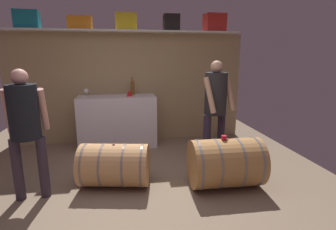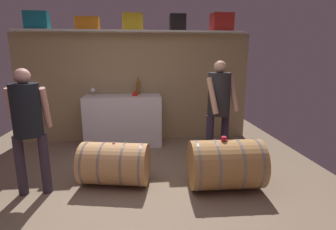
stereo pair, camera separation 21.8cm
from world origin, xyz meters
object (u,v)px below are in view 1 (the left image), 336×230
object	(u,v)px
work_cabinet	(118,121)
wine_barrel_near	(226,163)
toolcase_teal	(27,19)
wine_bottle_amber	(133,87)
tasting_cup	(224,138)
wine_glass	(86,91)
visitor_tasting	(216,101)
red_funnel	(130,93)
wine_barrel_far	(115,165)
winemaker_pouring	(25,122)
toolcase_red	(214,23)
toolcase_yellow	(126,22)
toolcase_black	(171,23)
toolcase_orange	(80,23)

from	to	relation	value
work_cabinet	wine_barrel_near	bearing A→B (deg)	-53.17
toolcase_teal	wine_barrel_near	size ratio (longest dim) A/B	0.42
wine_bottle_amber	tasting_cup	distance (m)	2.29
toolcase_teal	wine_glass	bearing A→B (deg)	-8.74
visitor_tasting	wine_barrel_near	bearing A→B (deg)	60.39
work_cabinet	red_funnel	size ratio (longest dim) A/B	12.38
wine_bottle_amber	wine_glass	xyz separation A→B (m)	(-0.85, -0.01, -0.06)
wine_barrel_far	work_cabinet	bearing A→B (deg)	100.19
red_funnel	winemaker_pouring	xyz separation A→B (m)	(-1.22, -1.72, -0.06)
toolcase_red	wine_bottle_amber	world-z (taller)	toolcase_red
red_funnel	wine_barrel_far	bearing A→B (deg)	-99.42
wine_glass	toolcase_yellow	bearing A→B (deg)	5.45
toolcase_red	wine_glass	xyz separation A→B (m)	(-2.44, -0.07, -1.25)
wine_barrel_near	tasting_cup	xyz separation A→B (m)	(-0.04, -0.00, 0.34)
red_funnel	tasting_cup	xyz separation A→B (m)	(1.12, -1.83, -0.34)
toolcase_black	wine_bottle_amber	size ratio (longest dim) A/B	0.88
wine_bottle_amber	wine_barrel_far	world-z (taller)	wine_bottle_amber
toolcase_red	work_cabinet	distance (m)	2.62
toolcase_teal	toolcase_black	world-z (taller)	toolcase_teal
wine_barrel_far	winemaker_pouring	world-z (taller)	winemaker_pouring
toolcase_orange	wine_bottle_amber	size ratio (longest dim) A/B	1.21
tasting_cup	wine_bottle_amber	bearing A→B (deg)	118.12
red_funnel	tasting_cup	world-z (taller)	red_funnel
toolcase_teal	winemaker_pouring	xyz separation A→B (m)	(0.46, -1.94, -1.33)
red_funnel	winemaker_pouring	bearing A→B (deg)	-125.42
wine_glass	visitor_tasting	world-z (taller)	visitor_tasting
toolcase_teal	tasting_cup	xyz separation A→B (m)	(2.80, -2.05, -1.61)
toolcase_yellow	wine_barrel_far	world-z (taller)	toolcase_yellow
winemaker_pouring	wine_glass	bearing A→B (deg)	71.51
work_cabinet	winemaker_pouring	world-z (taller)	winemaker_pouring
toolcase_yellow	wine_barrel_near	world-z (taller)	toolcase_yellow
toolcase_teal	wine_bottle_amber	size ratio (longest dim) A/B	1.16
toolcase_black	tasting_cup	world-z (taller)	toolcase_black
toolcase_yellow	tasting_cup	size ratio (longest dim) A/B	5.30
toolcase_orange	work_cabinet	distance (m)	1.86
toolcase_teal	work_cabinet	distance (m)	2.32
toolcase_yellow	work_cabinet	distance (m)	1.82
toolcase_red	wine_bottle_amber	xyz separation A→B (m)	(-1.59, -0.07, -1.19)
toolcase_teal	wine_glass	world-z (taller)	toolcase_teal
toolcase_red	red_funnel	xyz separation A→B (m)	(-1.65, -0.22, -1.28)
toolcase_red	wine_barrel_far	world-z (taller)	toolcase_red
wine_bottle_amber	winemaker_pouring	size ratio (longest dim) A/B	0.22
toolcase_black	winemaker_pouring	distance (m)	3.11
toolcase_teal	wine_glass	size ratio (longest dim) A/B	2.84
toolcase_black	visitor_tasting	xyz separation A→B (m)	(0.48, -1.22, -1.28)
wine_barrel_near	winemaker_pouring	size ratio (longest dim) A/B	0.60
toolcase_black	wine_barrel_far	distance (m)	2.88
wine_glass	winemaker_pouring	size ratio (longest dim) A/B	0.09
toolcase_teal	tasting_cup	distance (m)	3.83
toolcase_yellow	tasting_cup	world-z (taller)	toolcase_yellow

